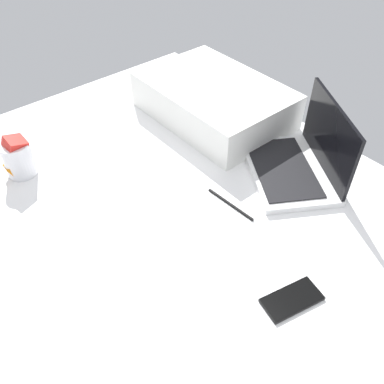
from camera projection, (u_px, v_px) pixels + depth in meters
bed_mattress at (178, 265)px, 113.46cm from camera, size 180.00×140.00×18.00cm
laptop at (298, 161)px, 125.26cm from camera, size 40.17×36.93×23.00cm
snack_cup at (18, 157)px, 123.91cm from camera, size 9.00×9.24×14.13cm
cell_phone at (292, 299)px, 94.86cm from camera, size 9.74×15.16×0.80cm
pillow at (214, 100)px, 146.90cm from camera, size 52.00×36.00×13.00cm
charger_cable at (230, 204)px, 117.49cm from camera, size 17.00×1.69×0.60cm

